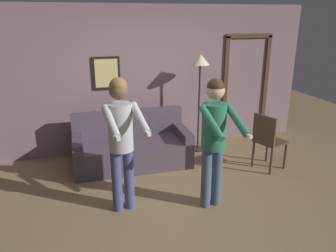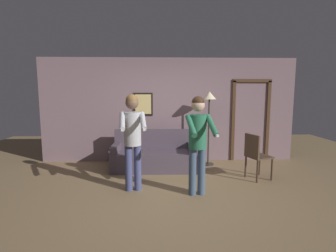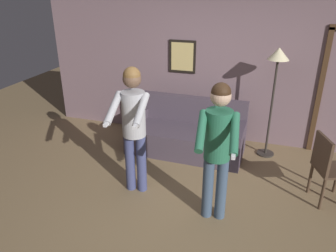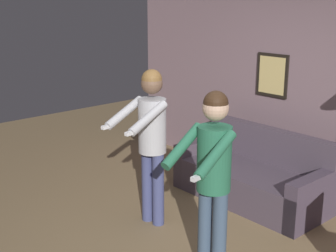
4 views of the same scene
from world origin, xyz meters
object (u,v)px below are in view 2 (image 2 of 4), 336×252
at_px(person_standing_left, 133,133).
at_px(dining_chair_distant, 256,154).
at_px(couch, 154,157).
at_px(person_standing_right, 198,136).
at_px(torchiere_lamp, 209,104).

distance_m(person_standing_left, dining_chair_distant, 2.52).
xyz_separation_m(couch, dining_chair_distant, (2.05, -0.82, 0.25)).
bearing_deg(person_standing_right, person_standing_left, 167.73).
height_order(couch, person_standing_left, person_standing_left).
relative_size(couch, torchiere_lamp, 1.08).
height_order(torchiere_lamp, person_standing_right, torchiere_lamp).
relative_size(couch, person_standing_left, 1.11).
relative_size(torchiere_lamp, person_standing_right, 1.04).
xyz_separation_m(person_standing_left, dining_chair_distant, (2.41, 0.52, -0.52)).
bearing_deg(torchiere_lamp, dining_chair_distant, -55.52).
bearing_deg(torchiere_lamp, couch, -168.04).
relative_size(person_standing_left, dining_chair_distant, 1.86).
relative_size(couch, dining_chair_distant, 2.06).
distance_m(person_standing_right, dining_chair_distant, 1.58).
distance_m(couch, dining_chair_distant, 2.23).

